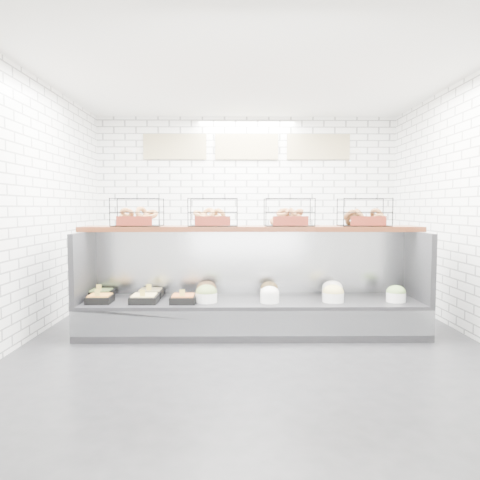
{
  "coord_description": "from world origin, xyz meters",
  "views": [
    {
      "loc": [
        -0.19,
        -5.17,
        1.49
      ],
      "look_at": [
        -0.14,
        0.45,
        1.1
      ],
      "focal_mm": 35.0,
      "sensor_mm": 36.0,
      "label": 1
    }
  ],
  "objects": [
    {
      "name": "room_shell",
      "position": [
        0.0,
        0.6,
        2.06
      ],
      "size": [
        5.02,
        5.51,
        3.01
      ],
      "color": "white",
      "rests_on": "ground"
    },
    {
      "name": "display_case",
      "position": [
        -0.01,
        0.34,
        0.33
      ],
      "size": [
        4.0,
        0.9,
        1.2
      ],
      "color": "black",
      "rests_on": "ground"
    },
    {
      "name": "ground",
      "position": [
        0.0,
        0.0,
        0.0
      ],
      "size": [
        5.5,
        5.5,
        0.0
      ],
      "primitive_type": "plane",
      "color": "black",
      "rests_on": "ground"
    },
    {
      "name": "prep_counter",
      "position": [
        -0.01,
        2.43,
        0.47
      ],
      "size": [
        4.0,
        0.6,
        1.2
      ],
      "color": "#93969B",
      "rests_on": "ground"
    },
    {
      "name": "bagel_shelf",
      "position": [
        -0.0,
        0.52,
        1.37
      ],
      "size": [
        4.1,
        0.5,
        0.4
      ],
      "color": "#431C0E",
      "rests_on": "display_case"
    }
  ]
}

